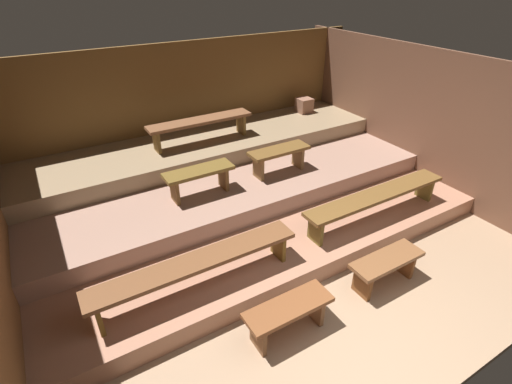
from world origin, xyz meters
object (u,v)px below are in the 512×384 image
Objects in this scene: bench_middle_right at (279,155)px; bench_upper_center at (200,124)px; bench_middle_left at (199,176)px; bench_lower_right at (377,197)px; bench_lower_left at (197,265)px; bench_floor_left at (288,312)px; wooden_crate_upper at (304,105)px; bench_floor_right at (386,264)px.

bench_middle_right is 1.42m from bench_upper_center.
bench_middle_left is 0.56× the size of bench_upper_center.
bench_lower_right is 2.39× the size of bench_middle_right.
bench_upper_center is (1.21, 2.57, 0.52)m from bench_lower_left.
bench_floor_left is 0.97× the size of bench_middle_left.
wooden_crate_upper is (3.60, 2.92, 0.33)m from bench_lower_left.
wooden_crate_upper reaches higher than bench_middle_right.
bench_lower_left is 8.39× the size of wooden_crate_upper.
bench_floor_left is 4.82m from wooden_crate_upper.
bench_middle_right reaches higher than bench_floor_left.
wooden_crate_upper is (2.94, 1.50, 0.10)m from bench_middle_left.
bench_floor_left is at bearing -158.10° from bench_lower_right.
bench_floor_left is 0.97× the size of bench_middle_right.
wooden_crate_upper is at bearing 51.49° from bench_floor_left.
bench_middle_left reaches higher than bench_lower_left.
wooden_crate_upper reaches higher than bench_lower_left.
bench_middle_left is at bearing -115.49° from bench_upper_center.
bench_middle_right is at bearing 0.00° from bench_middle_left.
bench_middle_left is at bearing 121.40° from bench_floor_right.
bench_middle_left is (-2.00, 1.42, 0.23)m from bench_lower_right.
bench_upper_center is at bearing 124.32° from bench_middle_right.
bench_lower_left is at bearing 158.10° from bench_floor_right.
wooden_crate_upper is (1.57, 3.74, 0.63)m from bench_floor_right.
bench_lower_left is 1.33× the size of bench_upper_center.
bench_middle_left is 1.30m from bench_upper_center.
bench_floor_right is at bearing -76.38° from bench_upper_center.
bench_middle_left is at bearing 89.05° from bench_floor_left.
bench_floor_right is 2.30m from bench_middle_right.
bench_middle_left is (0.04, 2.24, 0.53)m from bench_floor_left.
bench_lower_right reaches higher than bench_floor_right.
wooden_crate_upper is at bearing 26.98° from bench_middle_left.
bench_floor_left is 3.39× the size of wooden_crate_upper.
wooden_crate_upper is at bearing 8.26° from bench_upper_center.
bench_floor_right is (1.41, 0.00, 0.00)m from bench_floor_left.
bench_lower_left is at bearing -144.47° from bench_middle_right.
bench_middle_right reaches higher than bench_lower_left.
bench_middle_left reaches higher than bench_floor_right.
bench_middle_left is 3.30m from wooden_crate_upper.
bench_floor_left is at bearing -128.51° from wooden_crate_upper.
bench_floor_right is 3.58m from bench_upper_center.
bench_lower_left is at bearing 180.00° from bench_lower_right.
bench_floor_left is 1.07m from bench_lower_left.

